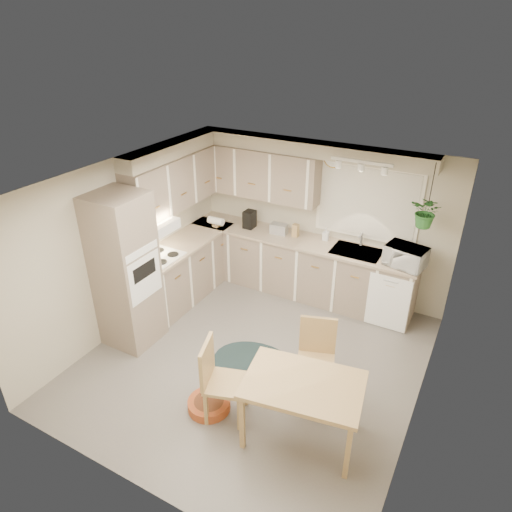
# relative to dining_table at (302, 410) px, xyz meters

# --- Properties ---
(floor) EXTENTS (4.20, 4.20, 0.00)m
(floor) POSITION_rel_dining_table_xyz_m (-1.02, 0.82, -0.37)
(floor) COLOR #6A645D
(floor) RESTS_ON ground
(ceiling) EXTENTS (4.20, 4.20, 0.00)m
(ceiling) POSITION_rel_dining_table_xyz_m (-1.02, 0.82, 2.03)
(ceiling) COLOR silver
(ceiling) RESTS_ON wall_back
(wall_back) EXTENTS (4.00, 0.04, 2.40)m
(wall_back) POSITION_rel_dining_table_xyz_m (-1.02, 2.92, 0.83)
(wall_back) COLOR #BEB59D
(wall_back) RESTS_ON floor
(wall_front) EXTENTS (4.00, 0.04, 2.40)m
(wall_front) POSITION_rel_dining_table_xyz_m (-1.02, -1.28, 0.83)
(wall_front) COLOR #BEB59D
(wall_front) RESTS_ON floor
(wall_left) EXTENTS (0.04, 4.20, 2.40)m
(wall_left) POSITION_rel_dining_table_xyz_m (-3.02, 0.82, 0.83)
(wall_left) COLOR #BEB59D
(wall_left) RESTS_ON floor
(wall_right) EXTENTS (0.04, 4.20, 2.40)m
(wall_right) POSITION_rel_dining_table_xyz_m (0.98, 0.82, 0.83)
(wall_right) COLOR #BEB59D
(wall_right) RESTS_ON floor
(base_cab_left) EXTENTS (0.60, 1.85, 0.90)m
(base_cab_left) POSITION_rel_dining_table_xyz_m (-2.72, 1.70, 0.08)
(base_cab_left) COLOR gray
(base_cab_left) RESTS_ON floor
(base_cab_back) EXTENTS (3.60, 0.60, 0.90)m
(base_cab_back) POSITION_rel_dining_table_xyz_m (-1.22, 2.62, 0.08)
(base_cab_back) COLOR gray
(base_cab_back) RESTS_ON floor
(counter_left) EXTENTS (0.64, 1.89, 0.04)m
(counter_left) POSITION_rel_dining_table_xyz_m (-2.71, 1.70, 0.55)
(counter_left) COLOR tan
(counter_left) RESTS_ON base_cab_left
(counter_back) EXTENTS (3.64, 0.64, 0.04)m
(counter_back) POSITION_rel_dining_table_xyz_m (-1.22, 2.61, 0.55)
(counter_back) COLOR tan
(counter_back) RESTS_ON base_cab_back
(oven_stack) EXTENTS (0.65, 0.65, 2.10)m
(oven_stack) POSITION_rel_dining_table_xyz_m (-2.69, 0.45, 0.68)
(oven_stack) COLOR gray
(oven_stack) RESTS_ON floor
(wall_oven_face) EXTENTS (0.02, 0.56, 0.58)m
(wall_oven_face) POSITION_rel_dining_table_xyz_m (-2.37, 0.45, 0.68)
(wall_oven_face) COLOR white
(wall_oven_face) RESTS_ON oven_stack
(upper_cab_left) EXTENTS (0.35, 2.00, 0.75)m
(upper_cab_left) POSITION_rel_dining_table_xyz_m (-2.84, 1.82, 1.45)
(upper_cab_left) COLOR gray
(upper_cab_left) RESTS_ON wall_left
(upper_cab_back) EXTENTS (2.00, 0.35, 0.75)m
(upper_cab_back) POSITION_rel_dining_table_xyz_m (-2.02, 2.75, 1.45)
(upper_cab_back) COLOR gray
(upper_cab_back) RESTS_ON wall_back
(soffit_left) EXTENTS (0.30, 2.00, 0.20)m
(soffit_left) POSITION_rel_dining_table_xyz_m (-2.87, 1.82, 1.93)
(soffit_left) COLOR #BEB59D
(soffit_left) RESTS_ON wall_left
(soffit_back) EXTENTS (3.60, 0.30, 0.20)m
(soffit_back) POSITION_rel_dining_table_xyz_m (-1.22, 2.77, 1.93)
(soffit_back) COLOR #BEB59D
(soffit_back) RESTS_ON wall_back
(cooktop) EXTENTS (0.52, 0.58, 0.02)m
(cooktop) POSITION_rel_dining_table_xyz_m (-2.70, 1.12, 0.57)
(cooktop) COLOR white
(cooktop) RESTS_ON counter_left
(range_hood) EXTENTS (0.40, 0.60, 0.14)m
(range_hood) POSITION_rel_dining_table_xyz_m (-2.72, 1.12, 1.03)
(range_hood) COLOR white
(range_hood) RESTS_ON upper_cab_left
(window_blinds) EXTENTS (1.40, 0.02, 1.00)m
(window_blinds) POSITION_rel_dining_table_xyz_m (-0.32, 2.89, 1.23)
(window_blinds) COLOR white
(window_blinds) RESTS_ON wall_back
(window_frame) EXTENTS (1.50, 0.02, 1.10)m
(window_frame) POSITION_rel_dining_table_xyz_m (-0.32, 2.90, 1.23)
(window_frame) COLOR white
(window_frame) RESTS_ON wall_back
(sink) EXTENTS (0.70, 0.48, 0.10)m
(sink) POSITION_rel_dining_table_xyz_m (-0.32, 2.62, 0.53)
(sink) COLOR #B1B4B9
(sink) RESTS_ON counter_back
(dishwasher_front) EXTENTS (0.58, 0.02, 0.83)m
(dishwasher_front) POSITION_rel_dining_table_xyz_m (0.28, 2.31, 0.05)
(dishwasher_front) COLOR white
(dishwasher_front) RESTS_ON base_cab_back
(track_light_bar) EXTENTS (0.80, 0.04, 0.04)m
(track_light_bar) POSITION_rel_dining_table_xyz_m (-0.32, 2.37, 1.96)
(track_light_bar) COLOR white
(track_light_bar) RESTS_ON ceiling
(wall_clock) EXTENTS (0.30, 0.03, 0.30)m
(wall_clock) POSITION_rel_dining_table_xyz_m (-0.87, 2.89, 1.81)
(wall_clock) COLOR #E3B250
(wall_clock) RESTS_ON wall_back
(dining_table) EXTENTS (1.29, 0.96, 0.74)m
(dining_table) POSITION_rel_dining_table_xyz_m (0.00, 0.00, 0.00)
(dining_table) COLOR tan
(dining_table) RESTS_ON floor
(chair_left) EXTENTS (0.56, 0.56, 0.96)m
(chair_left) POSITION_rel_dining_table_xyz_m (-0.84, -0.11, 0.11)
(chair_left) COLOR tan
(chair_left) RESTS_ON floor
(chair_back) EXTENTS (0.56, 0.56, 0.95)m
(chair_back) POSITION_rel_dining_table_xyz_m (-0.12, 0.64, 0.10)
(chair_back) COLOR tan
(chair_back) RESTS_ON floor
(braided_rug) EXTENTS (1.21, 0.94, 0.01)m
(braided_rug) POSITION_rel_dining_table_xyz_m (-0.95, 0.73, -0.37)
(braided_rug) COLOR black
(braided_rug) RESTS_ON floor
(pet_bed) EXTENTS (0.53, 0.53, 0.11)m
(pet_bed) POSITION_rel_dining_table_xyz_m (-1.06, -0.15, -0.31)
(pet_bed) COLOR #AA3622
(pet_bed) RESTS_ON floor
(microwave) EXTENTS (0.57, 0.39, 0.36)m
(microwave) POSITION_rel_dining_table_xyz_m (0.38, 2.52, 0.75)
(microwave) COLOR white
(microwave) RESTS_ON counter_back
(soap_bottle) EXTENTS (0.10, 0.20, 0.09)m
(soap_bottle) POSITION_rel_dining_table_xyz_m (-0.85, 2.77, 0.61)
(soap_bottle) COLOR white
(soap_bottle) RESTS_ON counter_back
(hanging_plant) EXTENTS (0.48, 0.51, 0.33)m
(hanging_plant) POSITION_rel_dining_table_xyz_m (0.55, 2.52, 1.34)
(hanging_plant) COLOR #29682A
(hanging_plant) RESTS_ON ceiling
(coffee_maker) EXTENTS (0.16, 0.20, 0.28)m
(coffee_maker) POSITION_rel_dining_table_xyz_m (-2.09, 2.62, 0.71)
(coffee_maker) COLOR black
(coffee_maker) RESTS_ON counter_back
(toaster) EXTENTS (0.27, 0.17, 0.16)m
(toaster) POSITION_rel_dining_table_xyz_m (-1.58, 2.64, 0.65)
(toaster) COLOR #B1B4B9
(toaster) RESTS_ON counter_back
(knife_block) EXTENTS (0.09, 0.09, 0.20)m
(knife_block) POSITION_rel_dining_table_xyz_m (-1.30, 2.67, 0.67)
(knife_block) COLOR tan
(knife_block) RESTS_ON counter_back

